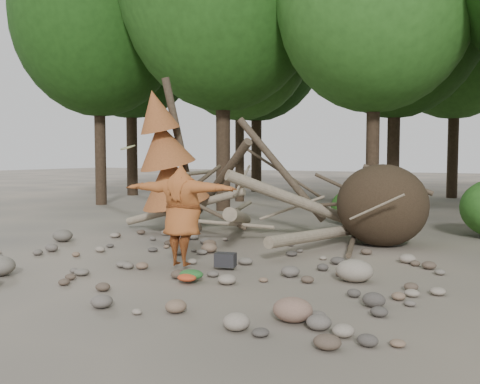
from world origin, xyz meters
The scene contains 12 objects.
ground centered at (0.00, 0.00, 0.00)m, with size 120.00×120.00×0.00m, color #514C44.
deadfall_pile centered at (2.02, 4.24, 0.95)m, with size 8.55×5.24×3.30m.
dead_conifer centered at (-3.12, 3.37, 2.11)m, with size 2.06×2.16×4.35m.
bush_left centered at (-5.50, 7.20, 0.72)m, with size 1.80×1.80×1.44m, color #1D4813.
bush_mid centered at (0.80, 7.80, 0.56)m, with size 1.40×1.40×1.12m, color #275C1A.
frisbee_thrower centered at (-0.08, -0.20, 1.04)m, with size 2.42×0.95×2.33m.
backpack centered at (0.67, 0.18, 0.13)m, with size 0.39×0.26×0.26m, color black.
cloth_green centered at (0.67, -0.97, 0.08)m, with size 0.44×0.36×0.16m, color #255E26.
cloth_orange centered at (0.69, -1.14, 0.06)m, with size 0.34×0.28×0.12m, color #AE3D1D.
boulder_front_right centered at (3.09, -2.15, 0.16)m, with size 0.54×0.48×0.32m, color #826251.
boulder_mid_right centered at (3.13, 0.42, 0.20)m, with size 0.65×0.59×0.39m, color gray.
boulder_mid_left centered at (-4.63, 0.99, 0.16)m, with size 0.52×0.47×0.31m, color #615B52.
Camera 1 is at (5.87, -8.52, 2.20)m, focal length 40.00 mm.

